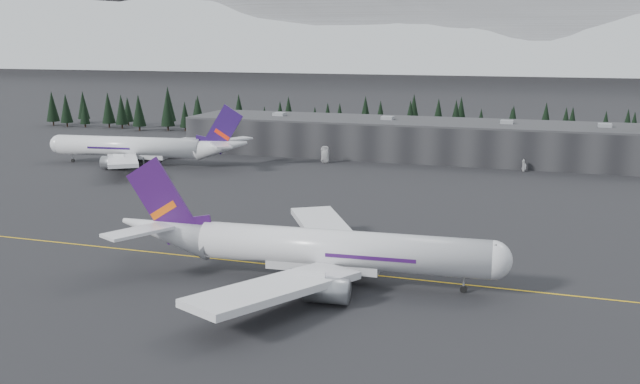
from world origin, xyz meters
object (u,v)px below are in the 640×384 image
(terminal, at_px, (416,139))
(gse_vehicle_b, at_px, (524,170))
(gse_vehicle_a, at_px, (325,160))
(jet_main, at_px, (307,248))
(jet_parked, at_px, (146,148))

(terminal, bearing_deg, gse_vehicle_b, -25.07)
(terminal, height_order, gse_vehicle_a, terminal)
(jet_main, relative_size, jet_parked, 0.99)
(jet_parked, xyz_separation_m, gse_vehicle_b, (116.23, 25.80, -5.01))
(jet_main, bearing_deg, gse_vehicle_a, 102.31)
(terminal, distance_m, gse_vehicle_b, 41.12)
(terminal, relative_size, gse_vehicle_a, 28.47)
(jet_parked, relative_size, gse_vehicle_a, 12.12)
(jet_main, relative_size, gse_vehicle_a, 12.03)
(terminal, bearing_deg, gse_vehicle_a, -140.52)
(jet_main, bearing_deg, gse_vehicle_b, 71.43)
(jet_parked, xyz_separation_m, gse_vehicle_a, (53.63, 21.88, -4.87))
(jet_main, height_order, jet_parked, jet_parked)
(terminal, relative_size, gse_vehicle_b, 42.02)
(gse_vehicle_b, bearing_deg, jet_main, -19.99)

